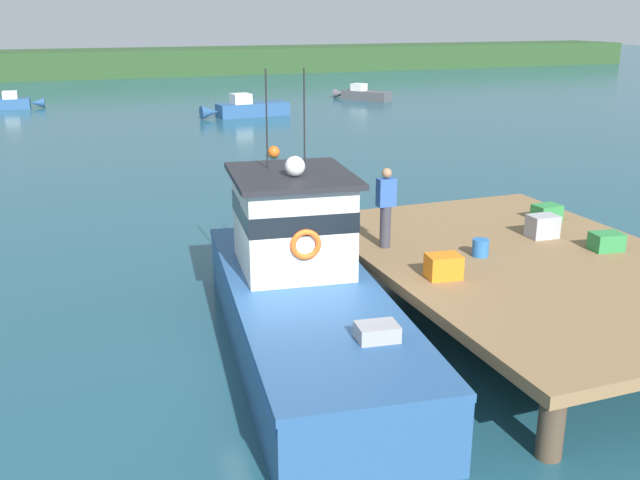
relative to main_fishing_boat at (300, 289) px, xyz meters
The scene contains 14 objects.
ground_plane 1.18m from the main_fishing_boat, 116.50° to the right, with size 200.00×200.00×0.00m, color #1E4C5B.
dock 4.56m from the main_fishing_boat, ahead, with size 6.00×9.00×1.20m.
main_fishing_boat is the anchor object (origin of this frame).
crate_single_far 6.77m from the main_fishing_boat, 13.98° to the left, with size 0.60×0.44×0.36m, color #2D8442.
crate_stack_mid_dock 6.32m from the main_fishing_boat, ahead, with size 0.60×0.44×0.36m, color #2D8442.
crate_single_by_cleat 5.67m from the main_fishing_boat, ahead, with size 0.60×0.44×0.48m, color #9E9EA3.
crate_stack_near_edge 2.60m from the main_fishing_boat, 19.52° to the right, with size 0.60×0.44×0.43m, color orange.
bait_bucket 3.73m from the main_fishing_boat, ahead, with size 0.32×0.32×0.34m, color #2866B2.
deckhand_by_the_boat 2.70m from the main_fishing_boat, 26.97° to the left, with size 0.36×0.22×1.63m.
moored_boat_outer_mooring 30.21m from the main_fishing_boat, 76.61° to the left, with size 5.26×1.73×1.32m.
moored_boat_near_channel 38.35m from the main_fishing_boat, 64.35° to the left, with size 3.16×4.02×1.09m.
moored_boat_mid_harbor 38.54m from the main_fishing_boat, 99.18° to the left, with size 4.29×1.23×1.08m.
mooring_buoy_channel_marker 17.58m from the main_fishing_boat, 74.33° to the left, with size 0.49×0.49×0.49m, color #EA5B19.
far_shoreline 61.46m from the main_fishing_boat, 90.25° to the left, with size 120.00×8.00×2.40m, color #284723.
Camera 1 is at (-3.69, -10.92, 5.75)m, focal length 40.60 mm.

